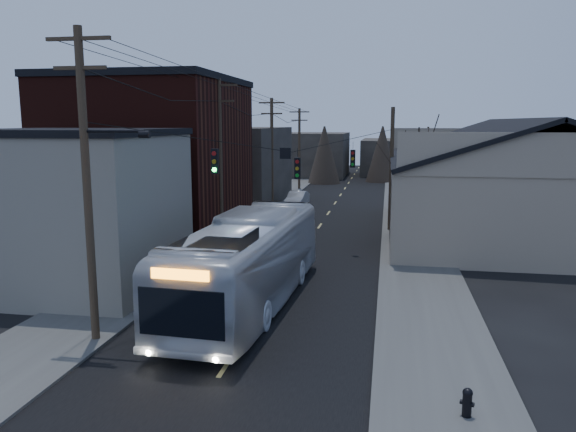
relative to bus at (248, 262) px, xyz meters
name	(u,v)px	position (x,y,z in m)	size (l,w,h in m)	color
ground	(207,394)	(0.73, -7.64, -1.86)	(160.00, 160.00, 0.00)	black
road_surface	(326,217)	(0.73, 22.36, -1.85)	(9.00, 110.00, 0.02)	black
sidewalk_left	(247,214)	(-5.77, 22.36, -1.80)	(4.00, 110.00, 0.12)	#474744
sidewalk_right	(409,219)	(7.23, 22.36, -1.80)	(4.00, 110.00, 0.12)	#474744
building_clapboard	(77,211)	(-8.27, 1.36, 1.64)	(8.00, 8.00, 7.00)	gray
building_brick	(154,161)	(-9.27, 12.36, 3.14)	(10.00, 12.00, 10.00)	black
building_left_far	(231,166)	(-8.77, 28.36, 1.64)	(9.00, 14.00, 7.00)	#2E2925
warehouse	(513,195)	(13.73, 17.36, 0.83)	(16.16, 20.60, 7.73)	gray
building_far_left	(311,154)	(-5.27, 57.36, 1.14)	(10.00, 12.00, 6.00)	#2E2925
building_far_right	(404,157)	(7.73, 62.36, 0.64)	(12.00, 14.00, 5.00)	#2E2925
bare_tree	(417,188)	(7.23, 12.36, 1.74)	(0.40, 0.40, 7.20)	black
utility_lines	(272,159)	(-2.38, 16.50, 3.09)	(11.24, 45.28, 10.50)	#382B1E
bus	(248,262)	(0.00, 0.00, 0.00)	(3.13, 13.38, 3.73)	silver
parked_car	(297,199)	(-2.39, 27.33, -1.17)	(1.47, 4.23, 1.39)	#A3A5AB
fire_hydrant	(467,401)	(7.65, -7.82, -1.34)	(0.37, 0.26, 0.76)	black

